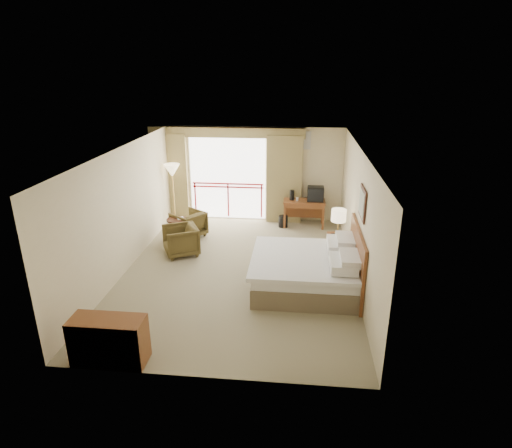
# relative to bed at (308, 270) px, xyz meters

# --- Properties ---
(floor) EXTENTS (7.00, 7.00, 0.00)m
(floor) POSITION_rel_bed_xyz_m (-1.50, 0.60, -0.38)
(floor) COLOR #857B5A
(floor) RESTS_ON ground
(ceiling) EXTENTS (7.00, 7.00, 0.00)m
(ceiling) POSITION_rel_bed_xyz_m (-1.50, 0.60, 2.32)
(ceiling) COLOR white
(ceiling) RESTS_ON wall_back
(wall_back) EXTENTS (5.00, 0.00, 5.00)m
(wall_back) POSITION_rel_bed_xyz_m (-1.50, 4.10, 0.97)
(wall_back) COLOR beige
(wall_back) RESTS_ON ground
(wall_front) EXTENTS (5.00, 0.00, 5.00)m
(wall_front) POSITION_rel_bed_xyz_m (-1.50, -2.90, 0.97)
(wall_front) COLOR beige
(wall_front) RESTS_ON ground
(wall_left) EXTENTS (0.00, 7.00, 7.00)m
(wall_left) POSITION_rel_bed_xyz_m (-4.00, 0.60, 0.97)
(wall_left) COLOR beige
(wall_left) RESTS_ON ground
(wall_right) EXTENTS (0.00, 7.00, 7.00)m
(wall_right) POSITION_rel_bed_xyz_m (1.00, 0.60, 0.97)
(wall_right) COLOR beige
(wall_right) RESTS_ON ground
(balcony_door) EXTENTS (2.40, 0.00, 2.40)m
(balcony_door) POSITION_rel_bed_xyz_m (-2.30, 4.08, 0.82)
(balcony_door) COLOR white
(balcony_door) RESTS_ON wall_back
(balcony_railing) EXTENTS (2.09, 0.03, 1.02)m
(balcony_railing) POSITION_rel_bed_xyz_m (-2.30, 4.06, 0.44)
(balcony_railing) COLOR #A80E12
(balcony_railing) RESTS_ON wall_back
(curtain_left) EXTENTS (1.00, 0.26, 2.50)m
(curtain_left) POSITION_rel_bed_xyz_m (-3.95, 3.95, 0.87)
(curtain_left) COLOR olive
(curtain_left) RESTS_ON wall_back
(curtain_right) EXTENTS (1.00, 0.26, 2.50)m
(curtain_right) POSITION_rel_bed_xyz_m (-0.65, 3.95, 0.87)
(curtain_right) COLOR olive
(curtain_right) RESTS_ON wall_back
(valance) EXTENTS (4.40, 0.22, 0.28)m
(valance) POSITION_rel_bed_xyz_m (-2.30, 3.98, 2.17)
(valance) COLOR olive
(valance) RESTS_ON wall_back
(hvac_vent) EXTENTS (0.50, 0.04, 0.50)m
(hvac_vent) POSITION_rel_bed_xyz_m (-0.20, 4.07, 1.97)
(hvac_vent) COLOR silver
(hvac_vent) RESTS_ON wall_back
(bed) EXTENTS (2.13, 2.06, 0.97)m
(bed) POSITION_rel_bed_xyz_m (0.00, 0.00, 0.00)
(bed) COLOR brown
(bed) RESTS_ON floor
(headboard) EXTENTS (0.06, 2.10, 1.30)m
(headboard) POSITION_rel_bed_xyz_m (0.96, 0.00, 0.27)
(headboard) COLOR brown
(headboard) RESTS_ON wall_right
(framed_art) EXTENTS (0.04, 0.72, 0.60)m
(framed_art) POSITION_rel_bed_xyz_m (0.97, 0.00, 1.47)
(framed_art) COLOR black
(framed_art) RESTS_ON wall_right
(nightstand) EXTENTS (0.46, 0.54, 0.63)m
(nightstand) POSITION_rel_bed_xyz_m (0.69, 1.35, -0.06)
(nightstand) COLOR brown
(nightstand) RESTS_ON floor
(table_lamp) EXTENTS (0.34, 0.34, 0.60)m
(table_lamp) POSITION_rel_bed_xyz_m (0.69, 1.40, 0.72)
(table_lamp) COLOR tan
(table_lamp) RESTS_ON nightstand
(phone) EXTENTS (0.22, 0.18, 0.09)m
(phone) POSITION_rel_bed_xyz_m (0.64, 1.20, 0.30)
(phone) COLOR black
(phone) RESTS_ON nightstand
(desk) EXTENTS (1.16, 0.56, 0.76)m
(desk) POSITION_rel_bed_xyz_m (-0.06, 3.64, 0.21)
(desk) COLOR brown
(desk) RESTS_ON floor
(tv) EXTENTS (0.45, 0.36, 0.41)m
(tv) POSITION_rel_bed_xyz_m (0.24, 3.58, 0.58)
(tv) COLOR black
(tv) RESTS_ON desk
(coffee_maker) EXTENTS (0.14, 0.14, 0.29)m
(coffee_maker) POSITION_rel_bed_xyz_m (-0.41, 3.59, 0.52)
(coffee_maker) COLOR black
(coffee_maker) RESTS_ON desk
(cup) EXTENTS (0.07, 0.07, 0.10)m
(cup) POSITION_rel_bed_xyz_m (-0.26, 3.54, 0.42)
(cup) COLOR white
(cup) RESTS_ON desk
(wastebasket) EXTENTS (0.33, 0.33, 0.32)m
(wastebasket) POSITION_rel_bed_xyz_m (-0.64, 3.45, -0.21)
(wastebasket) COLOR black
(wastebasket) RESTS_ON floor
(armchair_far) EXTENTS (1.05, 1.05, 0.69)m
(armchair_far) POSITION_rel_bed_xyz_m (-3.11, 2.48, -0.38)
(armchair_far) COLOR #413417
(armchair_far) RESTS_ON floor
(armchair_near) EXTENTS (1.04, 1.03, 0.71)m
(armchair_near) POSITION_rel_bed_xyz_m (-3.01, 1.34, -0.38)
(armchair_near) COLOR #413417
(armchair_near) RESTS_ON floor
(side_table) EXTENTS (0.54, 0.54, 0.59)m
(side_table) POSITION_rel_bed_xyz_m (-3.31, 2.16, 0.03)
(side_table) COLOR black
(side_table) RESTS_ON floor
(book) EXTENTS (0.25, 0.28, 0.02)m
(book) POSITION_rel_bed_xyz_m (-3.31, 2.16, 0.22)
(book) COLOR white
(book) RESTS_ON side_table
(floor_lamp) EXTENTS (0.44, 0.44, 1.74)m
(floor_lamp) POSITION_rel_bed_xyz_m (-3.74, 3.41, 1.12)
(floor_lamp) COLOR tan
(floor_lamp) RESTS_ON floor
(dresser) EXTENTS (1.13, 0.48, 0.75)m
(dresser) POSITION_rel_bed_xyz_m (-3.04, -2.68, -0.00)
(dresser) COLOR brown
(dresser) RESTS_ON floor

